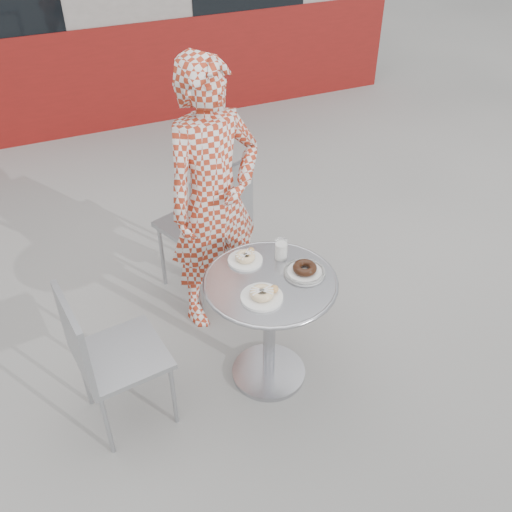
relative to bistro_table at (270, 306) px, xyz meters
name	(u,v)px	position (x,y,z in m)	size (l,w,h in m)	color
ground	(276,372)	(0.04, -0.01, -0.52)	(60.00, 60.00, 0.00)	#9C9A95
bistro_table	(270,306)	(0.00, 0.00, 0.00)	(0.68, 0.68, 0.69)	silver
chair_far	(205,250)	(-0.05, 0.88, -0.23)	(0.58, 0.59, 0.95)	#A0A3A8
chair_left	(124,380)	(-0.78, 0.05, -0.26)	(0.45, 0.45, 0.85)	#A0A3A8
seated_person	(214,200)	(-0.06, 0.62, 0.30)	(0.59, 0.39, 1.63)	#A63019
plate_far	(246,258)	(-0.05, 0.20, 0.19)	(0.18, 0.18, 0.05)	white
plate_near	(262,295)	(-0.09, -0.10, 0.19)	(0.20, 0.20, 0.05)	white
plate_checker	(305,271)	(0.18, -0.02, 0.18)	(0.21, 0.21, 0.05)	white
milk_cup	(281,250)	(0.13, 0.15, 0.22)	(0.07, 0.07, 0.11)	white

